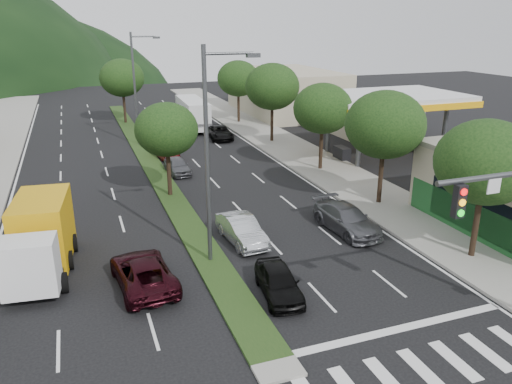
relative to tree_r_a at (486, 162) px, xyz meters
name	(u,v)px	position (x,y,z in m)	size (l,w,h in m)	color
ground	(273,363)	(-12.00, -4.00, -4.82)	(160.00, 160.00, 0.00)	black
sidewalk_right	(299,153)	(0.50, 21.00, -4.75)	(5.00, 90.00, 0.15)	gray
median	(147,158)	(-12.00, 24.00, -4.76)	(1.60, 56.00, 0.12)	#1A3513
gas_canopy	(387,101)	(7.00, 18.00, -0.17)	(12.20, 8.20, 5.25)	silver
bldg_right_far	(286,92)	(7.50, 40.00, -2.22)	(10.00, 16.00, 5.20)	#AFA28B
tree_r_a	(486,162)	(0.00, 0.00, 0.00)	(4.60, 4.60, 6.63)	black
tree_r_b	(385,125)	(0.00, 8.00, 0.22)	(4.80, 4.80, 6.94)	black
tree_r_c	(323,109)	(0.00, 16.00, -0.07)	(4.40, 4.40, 6.48)	black
tree_r_d	(272,87)	(0.00, 26.00, 0.36)	(5.00, 5.00, 7.17)	black
tree_r_e	(238,79)	(0.00, 36.00, 0.07)	(4.60, 4.60, 6.71)	black
tree_med_near	(166,130)	(-12.00, 14.00, -0.39)	(4.00, 4.00, 6.02)	black
tree_med_far	(122,78)	(-12.00, 40.00, 0.19)	(4.80, 4.80, 6.94)	black
streetlight_near	(211,148)	(-11.79, 4.00, 0.76)	(2.60, 0.25, 10.00)	#47494C
streetlight_mid	(137,84)	(-11.79, 29.00, 0.76)	(2.60, 0.25, 10.00)	#47494C
sedan_silver	(242,230)	(-9.89, 5.57, -4.14)	(1.44, 4.14, 1.36)	#B5B7BD
suv_maroon	(143,272)	(-15.32, 2.72, -4.15)	(2.24, 4.86, 1.35)	black
car_queue_a	(279,282)	(-10.13, 0.00, -4.19)	(1.49, 3.71, 1.26)	black
car_queue_b	(347,219)	(-4.05, 5.00, -4.12)	(1.97, 4.83, 1.40)	#515156
car_queue_c	(165,150)	(-10.50, 23.89, -4.17)	(1.38, 3.95, 1.30)	#520D11
car_queue_d	(220,133)	(-4.25, 28.89, -4.19)	(2.08, 4.51, 1.25)	black
car_queue_e	(177,166)	(-10.50, 18.89, -4.21)	(1.44, 3.58, 1.22)	#535358
car_queue_f	(192,124)	(-5.88, 33.89, -4.20)	(1.73, 4.27, 1.24)	black
box_truck	(41,239)	(-19.39, 5.93, -3.30)	(3.11, 6.72, 3.21)	silver
motorhome	(193,113)	(-5.56, 34.63, -3.17)	(2.82, 8.16, 3.09)	silver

